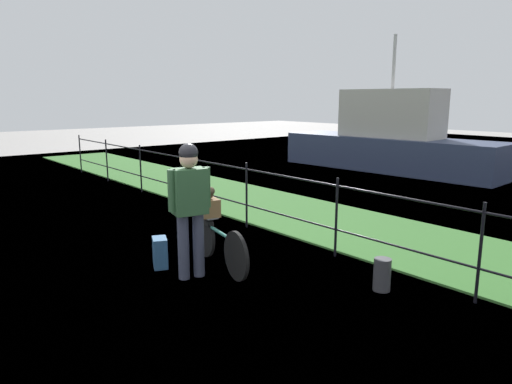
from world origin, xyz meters
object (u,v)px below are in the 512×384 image
object	(u,v)px
backpack_on_paving	(160,253)
mooring_bollard	(382,275)
terrier_dog	(208,193)
wooden_crate	(208,207)
moored_boat_mid	(390,141)
bicycle_main	(219,243)
cyclist_person	(190,199)

from	to	relation	value
backpack_on_paving	mooring_bollard	world-z (taller)	backpack_on_paving
mooring_bollard	terrier_dog	bearing A→B (deg)	-156.86
terrier_dog	backpack_on_paving	xyz separation A→B (m)	(-0.17, -0.67, -0.74)
terrier_dog	backpack_on_paving	size ratio (longest dim) A/B	0.81
wooden_crate	moored_boat_mid	xyz separation A→B (m)	(-3.23, 9.01, 0.15)
wooden_crate	terrier_dog	bearing A→B (deg)	-11.79
wooden_crate	backpack_on_paving	size ratio (longest dim) A/B	0.89
wooden_crate	moored_boat_mid	world-z (taller)	moored_boat_mid
bicycle_main	mooring_bollard	distance (m)	2.11
mooring_bollard	wooden_crate	bearing A→B (deg)	-157.20
wooden_crate	backpack_on_paving	world-z (taller)	wooden_crate
bicycle_main	moored_boat_mid	world-z (taller)	moored_boat_mid
backpack_on_paving	mooring_bollard	xyz separation A→B (m)	(2.35, 1.61, -0.01)
bicycle_main	cyclist_person	world-z (taller)	cyclist_person
bicycle_main	mooring_bollard	size ratio (longest dim) A/B	4.16
backpack_on_paving	moored_boat_mid	xyz separation A→B (m)	(-3.09, 9.69, 0.69)
cyclist_person	backpack_on_paving	bearing A→B (deg)	-167.38
terrier_dog	mooring_bollard	distance (m)	2.49
mooring_bollard	cyclist_person	bearing A→B (deg)	-140.25
cyclist_person	mooring_bollard	size ratio (longest dim) A/B	4.36
backpack_on_paving	mooring_bollard	bearing A→B (deg)	-121.77
cyclist_person	backpack_on_paving	xyz separation A→B (m)	(-0.57, -0.13, -0.80)
moored_boat_mid	backpack_on_paving	bearing A→B (deg)	-72.30
backpack_on_paving	moored_boat_mid	bearing A→B (deg)	-48.43
cyclist_person	moored_boat_mid	xyz separation A→B (m)	(-3.67, 9.56, -0.11)
bicycle_main	cyclist_person	bearing A→B (deg)	-81.08
bicycle_main	backpack_on_paving	size ratio (longest dim) A/B	4.01
terrier_dog	cyclist_person	size ratio (longest dim) A/B	0.19
wooden_crate	moored_boat_mid	distance (m)	9.58
bicycle_main	backpack_on_paving	world-z (taller)	bicycle_main
terrier_dog	moored_boat_mid	world-z (taller)	moored_boat_mid
mooring_bollard	moored_boat_mid	world-z (taller)	moored_boat_mid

